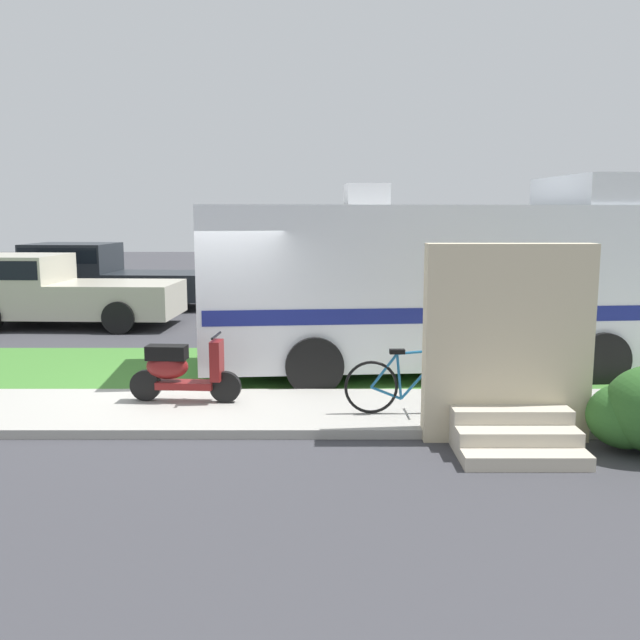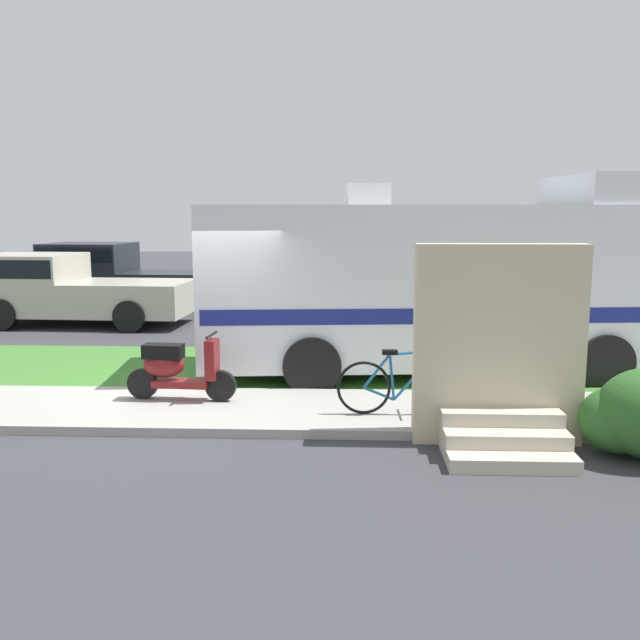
{
  "view_description": "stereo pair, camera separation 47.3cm",
  "coord_description": "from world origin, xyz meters",
  "px_view_note": "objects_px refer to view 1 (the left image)",
  "views": [
    {
      "loc": [
        1.78,
        -10.24,
        2.74
      ],
      "look_at": [
        1.8,
        0.3,
        1.1
      ],
      "focal_mm": 38.25,
      "sensor_mm": 36.0,
      "label": 1
    },
    {
      "loc": [
        2.25,
        -10.23,
        2.74
      ],
      "look_at": [
        1.8,
        0.3,
        1.1
      ],
      "focal_mm": 38.25,
      "sensor_mm": 36.0,
      "label": 2
    }
  ],
  "objects_px": {
    "bottle_green": "(487,390)",
    "pickup_truck_far": "(100,274)",
    "motorhome_rv": "(439,281)",
    "scooter": "(179,370)",
    "bicycle": "(409,384)",
    "pickup_truck_near": "(48,288)"
  },
  "relations": [
    {
      "from": "motorhome_rv",
      "to": "bottle_green",
      "type": "distance_m",
      "value": 2.5
    },
    {
      "from": "motorhome_rv",
      "to": "bottle_green",
      "type": "height_order",
      "value": "motorhome_rv"
    },
    {
      "from": "pickup_truck_near",
      "to": "bottle_green",
      "type": "xyz_separation_m",
      "value": [
        9.07,
        -7.07,
        -0.72
      ]
    },
    {
      "from": "bottle_green",
      "to": "pickup_truck_far",
      "type": "bearing_deg",
      "value": 130.3
    },
    {
      "from": "bicycle",
      "to": "pickup_truck_near",
      "type": "bearing_deg",
      "value": 134.9
    },
    {
      "from": "motorhome_rv",
      "to": "scooter",
      "type": "bearing_deg",
      "value": -150.67
    },
    {
      "from": "motorhome_rv",
      "to": "scooter",
      "type": "distance_m",
      "value": 4.73
    },
    {
      "from": "bicycle",
      "to": "bottle_green",
      "type": "xyz_separation_m",
      "value": [
        1.23,
        0.79,
        -0.29
      ]
    },
    {
      "from": "scooter",
      "to": "pickup_truck_far",
      "type": "relative_size",
      "value": 0.3
    },
    {
      "from": "scooter",
      "to": "bicycle",
      "type": "relative_size",
      "value": 0.9
    },
    {
      "from": "scooter",
      "to": "pickup_truck_far",
      "type": "height_order",
      "value": "pickup_truck_far"
    },
    {
      "from": "motorhome_rv",
      "to": "bottle_green",
      "type": "relative_size",
      "value": 32.95
    },
    {
      "from": "pickup_truck_near",
      "to": "pickup_truck_far",
      "type": "height_order",
      "value": "pickup_truck_far"
    },
    {
      "from": "scooter",
      "to": "bicycle",
      "type": "distance_m",
      "value": 3.22
    },
    {
      "from": "pickup_truck_near",
      "to": "bottle_green",
      "type": "height_order",
      "value": "pickup_truck_near"
    },
    {
      "from": "scooter",
      "to": "bottle_green",
      "type": "bearing_deg",
      "value": 2.7
    },
    {
      "from": "motorhome_rv",
      "to": "bottle_green",
      "type": "bearing_deg",
      "value": -79.86
    },
    {
      "from": "bicycle",
      "to": "bottle_green",
      "type": "relative_size",
      "value": 7.25
    },
    {
      "from": "pickup_truck_far",
      "to": "pickup_truck_near",
      "type": "bearing_deg",
      "value": -93.41
    },
    {
      "from": "bicycle",
      "to": "bottle_green",
      "type": "distance_m",
      "value": 1.49
    },
    {
      "from": "scooter",
      "to": "bicycle",
      "type": "bearing_deg",
      "value": -10.51
    },
    {
      "from": "bottle_green",
      "to": "pickup_truck_near",
      "type": "bearing_deg",
      "value": 142.06
    }
  ]
}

